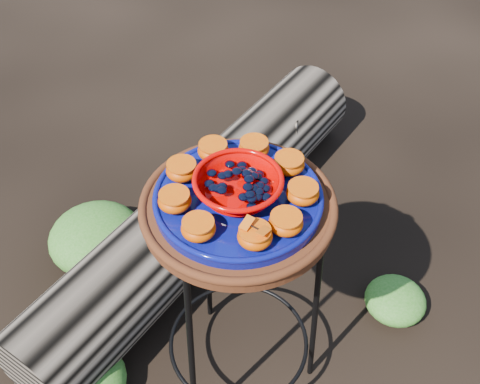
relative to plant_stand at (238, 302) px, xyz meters
name	(u,v)px	position (x,y,z in m)	size (l,w,h in m)	color
ground	(239,367)	(0.00, 0.00, -0.35)	(60.00, 60.00, 0.00)	black
plant_stand	(238,302)	(0.00, 0.00, 0.00)	(0.44, 0.44, 0.70)	black
terracotta_saucer	(238,209)	(0.00, 0.00, 0.37)	(0.44, 0.44, 0.04)	#421D12
cobalt_plate	(238,199)	(0.00, 0.00, 0.40)	(0.38, 0.38, 0.03)	#000962
red_bowl	(238,187)	(0.00, 0.00, 0.44)	(0.19, 0.19, 0.05)	#CA0200
glass_gems	(238,174)	(0.00, 0.00, 0.48)	(0.15, 0.15, 0.03)	black
orange_half_0	(255,236)	(-0.03, -0.14, 0.43)	(0.07, 0.07, 0.04)	#C14200
orange_half_1	(286,223)	(0.05, -0.13, 0.43)	(0.07, 0.07, 0.04)	#C14200
orange_half_2	(303,193)	(0.12, -0.07, 0.43)	(0.07, 0.07, 0.04)	#C14200
orange_half_3	(289,164)	(0.14, 0.02, 0.43)	(0.07, 0.07, 0.04)	#C14200
orange_half_4	(254,148)	(0.09, 0.11, 0.43)	(0.07, 0.07, 0.04)	#C14200
orange_half_5	(213,150)	(0.00, 0.14, 0.43)	(0.07, 0.07, 0.04)	#C14200
orange_half_6	(182,170)	(-0.09, 0.11, 0.43)	(0.07, 0.07, 0.04)	#C14200
orange_half_7	(175,201)	(-0.14, 0.03, 0.43)	(0.07, 0.07, 0.04)	#C14200
orange_half_8	(198,228)	(-0.12, -0.07, 0.43)	(0.07, 0.07, 0.04)	#C14200
butterfly	(255,228)	(-0.03, -0.14, 0.46)	(0.07, 0.04, 0.01)	#DD580C
driftwood_log	(202,208)	(0.12, 0.54, -0.20)	(1.61, 0.42, 0.30)	black
foliage_left	(78,382)	(-0.46, 0.13, -0.28)	(0.28, 0.28, 0.14)	#296D16
foliage_right	(396,300)	(0.56, -0.03, -0.30)	(0.20, 0.20, 0.10)	#296D16
foliage_back	(96,236)	(-0.26, 0.64, -0.27)	(0.34, 0.34, 0.17)	#296D16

